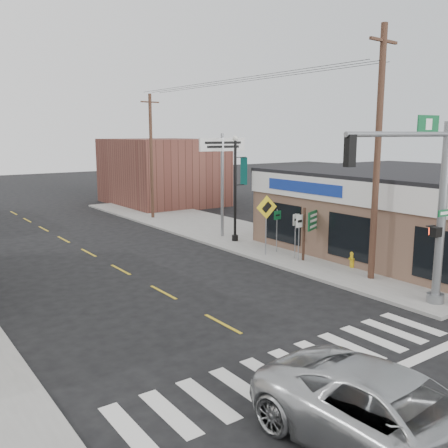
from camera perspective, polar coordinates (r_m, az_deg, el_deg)
ground at (r=13.73m, az=9.96°, el=-16.21°), size 140.00×140.00×0.00m
sidewalk_right at (r=28.62m, az=4.11°, el=-1.85°), size 6.00×38.00×0.13m
center_line at (r=19.71m, az=-6.96°, el=-7.75°), size 0.12×56.00×0.01m
crosswalk at (r=13.98m, az=8.75°, el=-15.64°), size 11.00×2.20×0.01m
thrift_store at (r=27.82m, az=22.39°, el=1.09°), size 12.00×14.00×4.00m
bldg_distant_right at (r=43.93m, az=-7.09°, el=5.97°), size 8.00×10.00×5.60m
suv at (r=10.55m, az=19.30°, el=-20.42°), size 3.17×6.03×1.62m
traffic_signal_pole at (r=18.13m, az=22.53°, el=2.98°), size 5.17×0.39×6.55m
guide_sign at (r=24.18m, az=10.19°, el=-0.11°), size 1.45×0.13×2.53m
fire_hydrant at (r=23.23m, az=14.46°, el=-3.85°), size 0.23×0.23×0.75m
ped_crossing_sign at (r=24.54m, az=4.87°, el=1.05°), size 1.16×0.08×2.98m
lamp_post at (r=27.62m, az=1.39°, el=4.97°), size 0.76×0.60×5.84m
dance_center_sign at (r=28.82m, az=-0.20°, el=7.55°), size 2.81×0.18×5.96m
bare_tree at (r=22.77m, az=23.15°, el=3.60°), size 2.31×2.31×4.61m
shrub_front at (r=23.94m, az=21.70°, el=-3.58°), size 1.37×1.37×1.02m
shrub_back at (r=23.55m, az=15.93°, el=-3.71°), size 1.10×1.10×0.82m
utility_pole_near at (r=21.05m, az=17.14°, el=7.79°), size 1.76×0.26×10.14m
utility_pole_far at (r=35.76m, az=-8.31°, el=7.78°), size 1.50×0.23×8.65m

